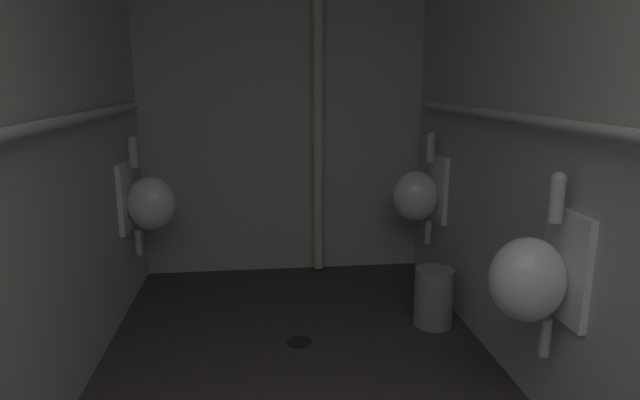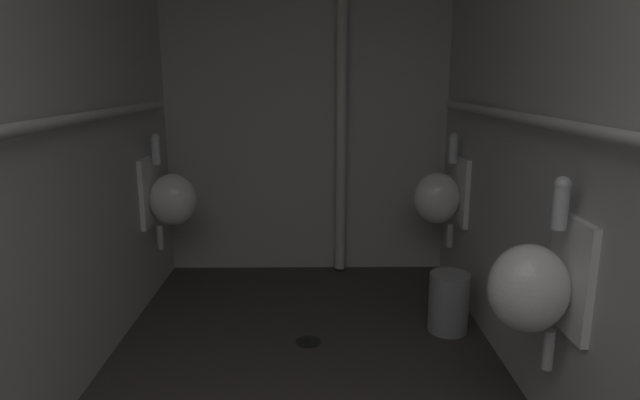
% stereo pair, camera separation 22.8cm
% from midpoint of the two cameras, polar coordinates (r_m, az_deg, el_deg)
% --- Properties ---
extents(wall_right, '(0.06, 4.20, 2.54)m').
position_cam_midpoint_polar(wall_right, '(2.17, 24.52, 7.47)').
color(wall_right, '#BBB5AE').
rests_on(wall_right, ground).
extents(wall_back, '(2.16, 0.06, 2.54)m').
position_cam_midpoint_polar(wall_back, '(3.93, -5.73, 10.47)').
color(wall_back, '#BBB5AE').
rests_on(wall_back, ground).
extents(urinal_left_mid, '(0.32, 0.30, 0.76)m').
position_cam_midpoint_polar(urinal_left_mid, '(3.53, -19.65, -0.23)').
color(urinal_left_mid, white).
extents(urinal_right_mid, '(0.32, 0.30, 0.76)m').
position_cam_midpoint_polar(urinal_right_mid, '(2.21, 19.07, -7.85)').
color(urinal_right_mid, white).
extents(urinal_right_far, '(0.32, 0.30, 0.76)m').
position_cam_midpoint_polar(urinal_right_far, '(3.59, 8.73, 0.56)').
color(urinal_right_far, white).
extents(supply_pipe_left, '(0.06, 3.48, 0.06)m').
position_cam_midpoint_polar(supply_pipe_left, '(2.07, -32.56, 6.02)').
color(supply_pipe_left, '#B2B2B2').
extents(supply_pipe_right, '(0.06, 3.53, 0.06)m').
position_cam_midpoint_polar(supply_pipe_right, '(2.12, 22.50, 7.18)').
color(supply_pipe_right, '#B2B2B2').
extents(standpipe_back_wall, '(0.08, 0.08, 2.49)m').
position_cam_midpoint_polar(standpipe_back_wall, '(3.83, -1.92, 10.47)').
color(standpipe_back_wall, beige).
rests_on(standpipe_back_wall, ground).
extents(floor_drain, '(0.14, 0.14, 0.01)m').
position_cam_midpoint_polar(floor_drain, '(3.06, -4.43, -14.93)').
color(floor_drain, black).
rests_on(floor_drain, ground).
extents(waste_bin, '(0.23, 0.23, 0.34)m').
position_cam_midpoint_polar(waste_bin, '(3.23, 10.05, -10.24)').
color(waste_bin, gray).
rests_on(waste_bin, ground).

